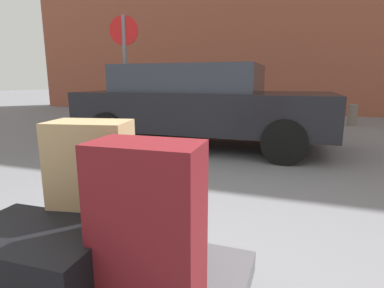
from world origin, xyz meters
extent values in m
cylinder|color=black|center=(-0.41, 0.30, 0.12)|extent=(0.24, 0.06, 0.24)
cube|color=maroon|center=(0.26, -0.04, 0.65)|extent=(0.40, 0.24, 0.62)
cube|color=#9E7F56|center=(-0.14, 0.18, 0.66)|extent=(0.40, 0.29, 0.65)
cube|color=black|center=(-0.19, -0.13, 0.47)|extent=(0.60, 0.41, 0.25)
cube|color=black|center=(-0.85, 4.27, 0.64)|extent=(4.32, 1.86, 0.64)
cube|color=#2D333D|center=(-1.10, 4.26, 1.19)|extent=(2.43, 1.62, 0.46)
cylinder|color=black|center=(0.56, 5.14, 0.32)|extent=(0.64, 0.23, 0.64)
cylinder|color=black|center=(0.58, 3.44, 0.32)|extent=(0.64, 0.23, 0.64)
cylinder|color=black|center=(-2.28, 5.10, 0.32)|extent=(0.64, 0.23, 0.64)
cylinder|color=black|center=(-2.26, 3.40, 0.32)|extent=(0.64, 0.23, 0.64)
cylinder|color=#72665B|center=(2.05, 7.89, 0.28)|extent=(0.22, 0.22, 0.55)
cylinder|color=slate|center=(-2.19, 3.91, 1.12)|extent=(0.07, 0.07, 2.25)
cylinder|color=red|center=(-2.19, 3.91, 2.00)|extent=(0.49, 0.15, 0.50)
camera|label=1|loc=(0.76, -0.97, 1.17)|focal=28.86mm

